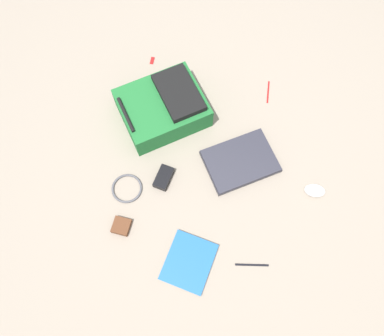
% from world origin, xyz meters
% --- Properties ---
extents(ground_plane, '(3.72, 3.72, 0.00)m').
position_xyz_m(ground_plane, '(0.00, 0.00, 0.00)').
color(ground_plane, gray).
extents(backpack, '(0.50, 0.51, 0.16)m').
position_xyz_m(backpack, '(0.29, -0.18, 0.07)').
color(backpack, '#1E662D').
rests_on(backpack, ground_plane).
extents(laptop, '(0.40, 0.40, 0.03)m').
position_xyz_m(laptop, '(-0.15, -0.09, 0.02)').
color(laptop, '#24242C').
rests_on(laptop, ground_plane).
extents(book_blue, '(0.21, 0.24, 0.02)m').
position_xyz_m(book_blue, '(-0.12, 0.44, 0.01)').
color(book_blue, silver).
rests_on(book_blue, ground_plane).
extents(computer_mouse, '(0.11, 0.09, 0.04)m').
position_xyz_m(computer_mouse, '(-0.52, -0.09, 0.02)').
color(computer_mouse, silver).
rests_on(computer_mouse, ground_plane).
extents(cable_coil, '(0.14, 0.14, 0.01)m').
position_xyz_m(cable_coil, '(0.28, 0.25, 0.01)').
color(cable_coil, '#4C4C51').
rests_on(cable_coil, ground_plane).
extents(power_brick, '(0.07, 0.12, 0.04)m').
position_xyz_m(power_brick, '(0.15, 0.13, 0.02)').
color(power_brick, black).
rests_on(power_brick, ground_plane).
extents(pen_black, '(0.04, 0.13, 0.01)m').
position_xyz_m(pen_black, '(-0.14, -0.52, 0.00)').
color(pen_black, red).
rests_on(pen_black, ground_plane).
extents(pen_blue, '(0.14, 0.06, 0.01)m').
position_xyz_m(pen_blue, '(-0.38, 0.34, 0.00)').
color(pen_blue, black).
rests_on(pen_blue, ground_plane).
extents(earbud_pouch, '(0.09, 0.09, 0.03)m').
position_xyz_m(earbud_pouch, '(0.22, 0.42, 0.01)').
color(earbud_pouch, '#59331E').
rests_on(earbud_pouch, ground_plane).
extents(usb_stick, '(0.03, 0.05, 0.01)m').
position_xyz_m(usb_stick, '(0.49, -0.45, 0.00)').
color(usb_stick, '#B21919').
rests_on(usb_stick, ground_plane).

